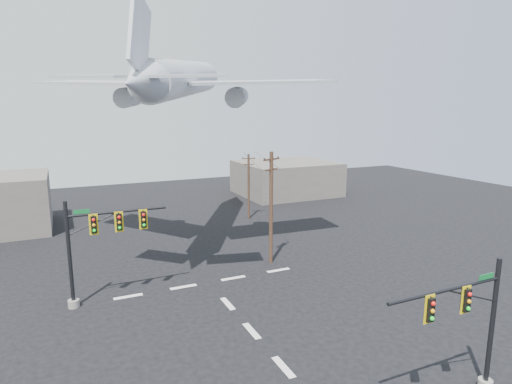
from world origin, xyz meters
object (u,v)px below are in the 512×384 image
signal_mast_near (472,327)px  utility_pole_a (271,206)px  airliner (183,80)px  utility_pole_b (249,185)px  signal_mast_far (95,246)px

signal_mast_near → utility_pole_a: utility_pole_a is taller
signal_mast_near → airliner: size_ratio=0.25×
utility_pole_b → signal_mast_near: bearing=-76.9°
signal_mast_near → utility_pole_a: 19.52m
utility_pole_a → airliner: bearing=103.3°
utility_pole_a → signal_mast_near: bearing=-112.1°
utility_pole_a → airliner: 13.88m
signal_mast_near → utility_pole_b: bearing=83.2°
airliner → utility_pole_b: bearing=-24.0°
utility_pole_b → airliner: 16.71m
signal_mast_far → utility_pole_b: (18.51, 16.65, -0.02)m
signal_mast_far → utility_pole_a: bearing=8.5°
signal_mast_near → utility_pole_a: size_ratio=0.69×
utility_pole_a → utility_pole_b: 15.20m
signal_mast_near → signal_mast_far: (-14.44, 17.35, 0.59)m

